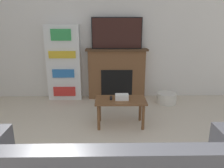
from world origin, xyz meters
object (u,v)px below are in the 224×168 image
tv (117,33)px  coffee_table (120,104)px  fireplace (117,74)px  bookshelf (64,63)px  storage_basket (167,98)px

tv → coffee_table: 1.76m
fireplace → coffee_table: size_ratio=1.62×
tv → bookshelf: (-1.18, -0.00, -0.65)m
fireplace → coffee_table: bearing=-89.4°
bookshelf → storage_basket: (2.27, -0.36, -0.72)m
bookshelf → storage_basket: bearing=-8.9°
tv → storage_basket: (1.09, -0.36, -1.37)m
storage_basket → bookshelf: bearing=171.1°
tv → storage_basket: size_ratio=2.60×
coffee_table → storage_basket: size_ratio=2.02×
fireplace → coffee_table: (0.01, -1.40, -0.19)m
coffee_table → bookshelf: (-1.20, 1.38, 0.44)m
coffee_table → bookshelf: size_ratio=0.51×
tv → coffee_table: bearing=-89.4°
fireplace → tv: tv is taller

